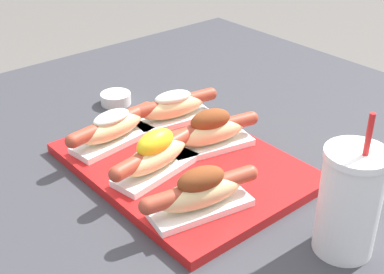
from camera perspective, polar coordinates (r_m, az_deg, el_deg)
The scene contains 8 objects.
serving_tray at distance 0.96m, azimuth -0.92°, elevation -2.94°, with size 0.42×0.32×0.02m.
hot_dog_0 at distance 1.00m, azimuth -8.52°, elevation 0.99°, with size 0.08×0.20×0.06m.
hot_dog_1 at distance 0.90m, azimuth -3.90°, elevation -1.89°, with size 0.09×0.20×0.08m.
hot_dog_2 at distance 0.81m, azimuth 0.95°, elevation -5.91°, with size 0.09×0.20×0.08m.
hot_dog_3 at distance 1.07m, azimuth -2.04°, elevation 3.21°, with size 0.09×0.20×0.07m.
hot_dog_4 at distance 0.97m, azimuth 1.95°, elevation 0.61°, with size 0.09×0.20×0.08m.
sauce_bowl at distance 1.20m, azimuth -8.13°, elevation 4.15°, with size 0.07×0.07×0.02m.
drink_cup at distance 0.77m, azimuth 16.44°, elevation -6.65°, with size 0.09×0.09×0.22m.
Camera 1 is at (0.57, -0.60, 1.25)m, focal length 50.00 mm.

